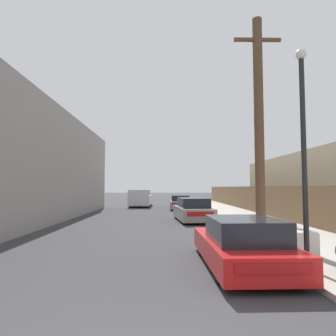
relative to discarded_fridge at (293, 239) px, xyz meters
name	(u,v)px	position (x,y,z in m)	size (l,w,h in m)	color
sidewalk_curb	(222,210)	(1.22, 16.64, -0.39)	(4.20, 63.00, 0.12)	#ADA89E
discarded_fridge	(293,239)	(0.00, 0.00, 0.00)	(0.77, 1.79, 0.68)	white
parked_sports_car_red	(242,244)	(-1.88, -1.40, 0.12)	(1.91, 4.33, 1.24)	red
car_parked_mid	(193,210)	(-2.07, 8.87, 0.19)	(2.18, 4.57, 1.37)	gray
car_parked_far	(181,203)	(-2.22, 18.44, 0.16)	(2.06, 4.62, 1.28)	gray
pickup_truck	(140,198)	(-6.16, 22.18, 0.44)	(2.17, 5.71, 1.77)	silver
utility_pole	(259,124)	(-0.22, 2.17, 3.93)	(1.80, 0.36, 8.36)	brown
street_lamp	(304,140)	(-0.54, -1.98, 2.65)	(0.26, 0.26, 5.19)	#232326
wooden_fence	(260,200)	(3.17, 12.75, 0.65)	(0.08, 41.97, 1.94)	brown
building_right_house	(319,185)	(8.01, 13.57, 1.72)	(6.00, 15.57, 4.33)	tan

